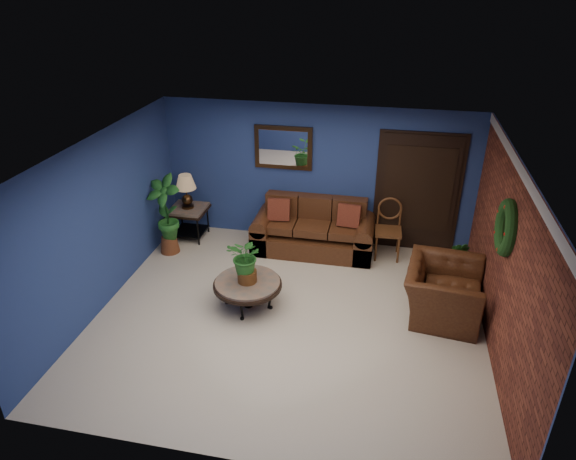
% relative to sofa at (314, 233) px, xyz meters
% --- Properties ---
extents(floor, '(5.50, 5.50, 0.00)m').
position_rel_sofa_xyz_m(floor, '(-0.03, -2.08, -0.31)').
color(floor, beige).
rests_on(floor, ground).
extents(wall_back, '(5.50, 0.04, 2.50)m').
position_rel_sofa_xyz_m(wall_back, '(-0.03, 0.42, 0.94)').
color(wall_back, navy).
rests_on(wall_back, ground).
extents(wall_left, '(0.04, 5.00, 2.50)m').
position_rel_sofa_xyz_m(wall_left, '(-2.78, -2.08, 0.94)').
color(wall_left, navy).
rests_on(wall_left, ground).
extents(wall_right_brick, '(0.04, 5.00, 2.50)m').
position_rel_sofa_xyz_m(wall_right_brick, '(2.72, -2.08, 0.94)').
color(wall_right_brick, maroon).
rests_on(wall_right_brick, ground).
extents(ceiling, '(5.50, 5.00, 0.02)m').
position_rel_sofa_xyz_m(ceiling, '(-0.03, -2.08, 2.19)').
color(ceiling, white).
rests_on(ceiling, wall_back).
extents(crown_molding, '(0.03, 5.00, 0.14)m').
position_rel_sofa_xyz_m(crown_molding, '(2.69, -2.08, 2.12)').
color(crown_molding, white).
rests_on(crown_molding, wall_right_brick).
extents(wall_mirror, '(1.02, 0.06, 0.77)m').
position_rel_sofa_xyz_m(wall_mirror, '(-0.63, 0.38, 1.41)').
color(wall_mirror, '#3E2714').
rests_on(wall_mirror, wall_back).
extents(closet_door, '(1.44, 0.06, 2.18)m').
position_rel_sofa_xyz_m(closet_door, '(1.72, 0.39, 0.74)').
color(closet_door, black).
rests_on(closet_door, wall_back).
extents(wreath, '(0.16, 0.72, 0.72)m').
position_rel_sofa_xyz_m(wreath, '(2.66, -2.03, 1.39)').
color(wreath, black).
rests_on(wreath, wall_right_brick).
extents(sofa, '(2.10, 0.91, 0.95)m').
position_rel_sofa_xyz_m(sofa, '(0.00, 0.00, 0.00)').
color(sofa, '#4B2A15').
rests_on(sofa, ground).
extents(coffee_table, '(1.01, 1.01, 0.43)m').
position_rel_sofa_xyz_m(coffee_table, '(-0.68, -1.94, 0.07)').
color(coffee_table, '#534E49').
rests_on(coffee_table, ground).
extents(end_table, '(0.66, 0.66, 0.61)m').
position_rel_sofa_xyz_m(end_table, '(-2.33, -0.03, 0.15)').
color(end_table, '#534E49').
rests_on(end_table, ground).
extents(table_lamp, '(0.37, 0.37, 0.61)m').
position_rel_sofa_xyz_m(table_lamp, '(-2.33, -0.03, 0.69)').
color(table_lamp, '#3E2714').
rests_on(table_lamp, end_table).
extents(side_chair, '(0.46, 0.46, 1.04)m').
position_rel_sofa_xyz_m(side_chair, '(1.29, 0.05, 0.28)').
color(side_chair, brown).
rests_on(side_chair, ground).
extents(armchair, '(1.19, 1.32, 0.78)m').
position_rel_sofa_xyz_m(armchair, '(2.12, -1.56, 0.08)').
color(armchair, '#4B2A15').
rests_on(armchair, ground).
extents(coffee_plant, '(0.64, 0.59, 0.70)m').
position_rel_sofa_xyz_m(coffee_plant, '(-0.68, -1.94, 0.51)').
color(coffee_plant, '#5C3417').
rests_on(coffee_plant, coffee_table).
extents(floor_plant, '(0.45, 0.40, 0.85)m').
position_rel_sofa_xyz_m(floor_plant, '(2.32, -0.80, 0.13)').
color(floor_plant, '#5C3417').
rests_on(floor_plant, ground).
extents(tall_plant, '(0.72, 0.58, 1.43)m').
position_rel_sofa_xyz_m(tall_plant, '(-2.48, -0.63, 0.46)').
color(tall_plant, brown).
rests_on(tall_plant, ground).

